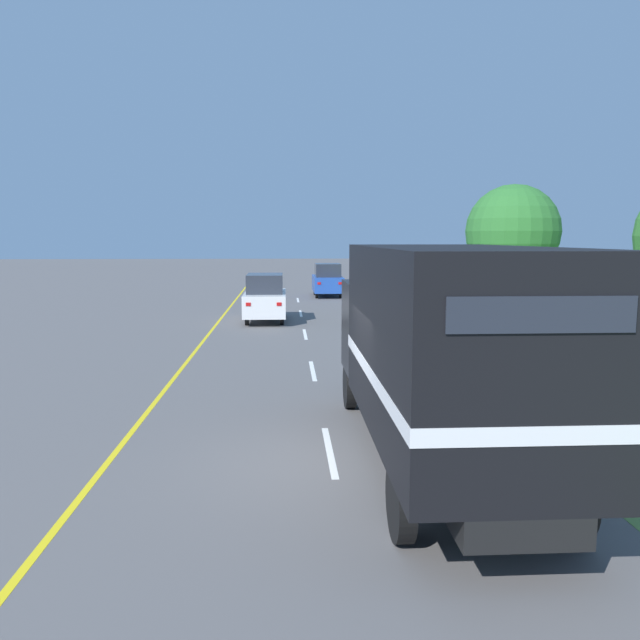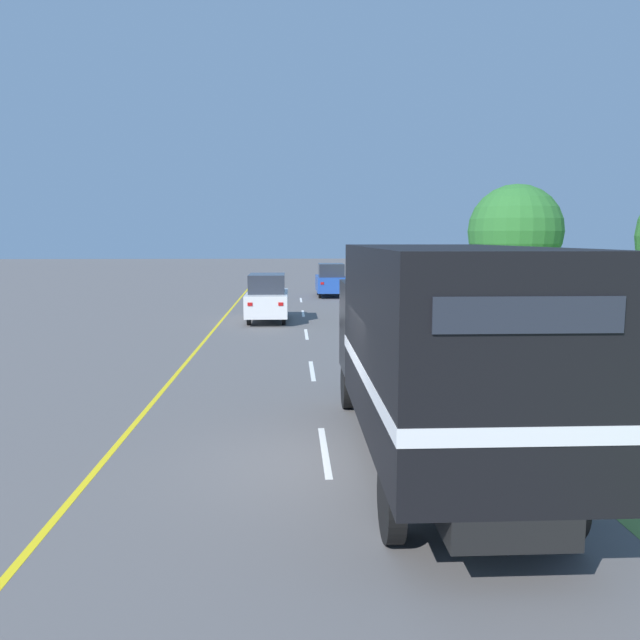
{
  "view_description": "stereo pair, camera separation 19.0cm",
  "coord_description": "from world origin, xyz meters",
  "px_view_note": "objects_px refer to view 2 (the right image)",
  "views": [
    {
      "loc": [
        -0.75,
        -9.85,
        3.69
      ],
      "look_at": [
        0.3,
        8.88,
        1.2
      ],
      "focal_mm": 35.0,
      "sensor_mm": 36.0,
      "label": 1
    },
    {
      "loc": [
        -0.56,
        -9.86,
        3.69
      ],
      "look_at": [
        0.3,
        8.88,
        1.2
      ],
      "focal_mm": 35.0,
      "sensor_mm": 36.0,
      "label": 2
    }
  ],
  "objects_px": {
    "delineator_post": "(523,384)",
    "lead_car_white": "(267,298)",
    "horse_trailer_truck": "(436,346)",
    "roadside_tree_mid": "(515,231)",
    "lead_car_blue_ahead": "(331,280)",
    "highway_sign": "(607,314)"
  },
  "relations": [
    {
      "from": "highway_sign",
      "to": "roadside_tree_mid",
      "type": "distance_m",
      "value": 12.64
    },
    {
      "from": "roadside_tree_mid",
      "to": "delineator_post",
      "type": "distance_m",
      "value": 14.56
    },
    {
      "from": "horse_trailer_truck",
      "to": "lead_car_blue_ahead",
      "type": "bearing_deg",
      "value": 89.61
    },
    {
      "from": "lead_car_white",
      "to": "lead_car_blue_ahead",
      "type": "distance_m",
      "value": 12.05
    },
    {
      "from": "lead_car_white",
      "to": "delineator_post",
      "type": "height_order",
      "value": "lead_car_white"
    },
    {
      "from": "highway_sign",
      "to": "lead_car_blue_ahead",
      "type": "bearing_deg",
      "value": 101.21
    },
    {
      "from": "lead_car_white",
      "to": "roadside_tree_mid",
      "type": "relative_size",
      "value": 0.72
    },
    {
      "from": "lead_car_blue_ahead",
      "to": "lead_car_white",
      "type": "bearing_deg",
      "value": -107.12
    },
    {
      "from": "lead_car_blue_ahead",
      "to": "roadside_tree_mid",
      "type": "bearing_deg",
      "value": -60.6
    },
    {
      "from": "delineator_post",
      "to": "horse_trailer_truck",
      "type": "bearing_deg",
      "value": -128.45
    },
    {
      "from": "horse_trailer_truck",
      "to": "lead_car_blue_ahead",
      "type": "xyz_separation_m",
      "value": [
        0.2,
        29.5,
        -0.96
      ]
    },
    {
      "from": "lead_car_white",
      "to": "lead_car_blue_ahead",
      "type": "bearing_deg",
      "value": 72.88
    },
    {
      "from": "lead_car_blue_ahead",
      "to": "roadside_tree_mid",
      "type": "height_order",
      "value": "roadside_tree_mid"
    },
    {
      "from": "lead_car_blue_ahead",
      "to": "roadside_tree_mid",
      "type": "distance_m",
      "value": 14.77
    },
    {
      "from": "delineator_post",
      "to": "lead_car_blue_ahead",
      "type": "bearing_deg",
      "value": 95.65
    },
    {
      "from": "delineator_post",
      "to": "roadside_tree_mid",
      "type": "bearing_deg",
      "value": 71.31
    },
    {
      "from": "lead_car_blue_ahead",
      "to": "highway_sign",
      "type": "height_order",
      "value": "highway_sign"
    },
    {
      "from": "lead_car_blue_ahead",
      "to": "delineator_post",
      "type": "height_order",
      "value": "lead_car_blue_ahead"
    },
    {
      "from": "lead_car_white",
      "to": "roadside_tree_mid",
      "type": "bearing_deg",
      "value": -5.9
    },
    {
      "from": "delineator_post",
      "to": "lead_car_white",
      "type": "bearing_deg",
      "value": 112.88
    },
    {
      "from": "lead_car_white",
      "to": "delineator_post",
      "type": "relative_size",
      "value": 4.49
    },
    {
      "from": "horse_trailer_truck",
      "to": "delineator_post",
      "type": "xyz_separation_m",
      "value": [
        2.77,
        3.49,
        -1.48
      ]
    }
  ]
}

